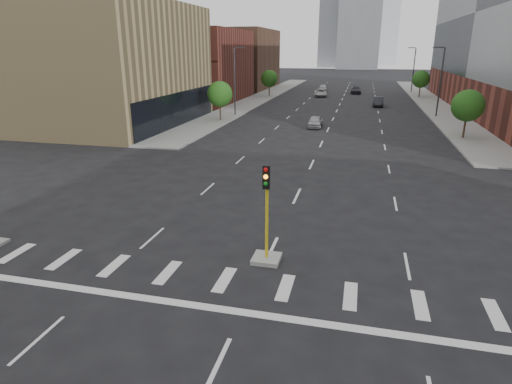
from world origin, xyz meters
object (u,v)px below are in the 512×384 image
at_px(median_traffic_signal, 266,241).
at_px(car_deep_right, 356,90).
at_px(car_mid_right, 378,102).
at_px(car_far_left, 320,93).
at_px(car_distant, 323,88).
at_px(car_near_left, 315,122).

relative_size(median_traffic_signal, car_deep_right, 0.88).
distance_m(median_traffic_signal, car_deep_right, 76.03).
height_order(car_mid_right, car_deep_right, car_mid_right).
relative_size(median_traffic_signal, car_far_left, 0.89).
height_order(median_traffic_signal, car_deep_right, median_traffic_signal).
relative_size(car_mid_right, car_far_left, 0.91).
bearing_deg(car_deep_right, median_traffic_signal, -93.73).
distance_m(median_traffic_signal, car_distant, 79.89).
distance_m(median_traffic_signal, car_mid_right, 56.31).
relative_size(car_far_left, car_distant, 1.20).
height_order(car_mid_right, car_far_left, car_mid_right).
height_order(car_deep_right, car_distant, car_deep_right).
bearing_deg(car_mid_right, car_distant, 115.27).
xyz_separation_m(car_mid_right, car_far_left, (-10.48, 12.73, -0.06)).
xyz_separation_m(car_near_left, car_mid_right, (7.73, 21.81, 0.08)).
xyz_separation_m(car_near_left, car_deep_right, (3.78, 41.84, 0.06)).
height_order(car_near_left, car_mid_right, car_mid_right).
relative_size(median_traffic_signal, car_distant, 1.07).
distance_m(car_far_left, car_deep_right, 9.79).
xyz_separation_m(car_far_left, car_deep_right, (6.53, 7.29, 0.04)).
height_order(median_traffic_signal, car_distant, median_traffic_signal).
bearing_deg(car_near_left, car_deep_right, 85.03).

